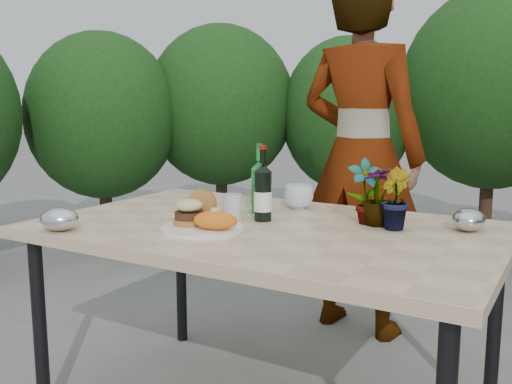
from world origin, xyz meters
The scene contains 17 objects.
patio_table centered at (0.00, 0.00, 0.69)m, with size 1.60×1.00×0.75m.
shrub_hedge centered at (0.11, 1.60, 1.09)m, with size 6.94×5.12×2.04m.
dinner_plate centered at (-0.15, -0.19, 0.76)m, with size 0.28×0.28×0.01m, color white.
burger_stack centered at (-0.20, -0.17, 0.81)m, with size 0.11×0.16×0.11m.
sweet_potato centered at (-0.08, -0.21, 0.80)m, with size 0.15×0.08×0.06m, color orange.
grilled_veg centered at (-0.13, -0.09, 0.78)m, with size 0.08×0.05×0.03m.
wine_bottle centered at (-0.05, 0.06, 0.85)m, with size 0.07×0.07×0.28m.
sparkling_water centered at (-0.14, 0.18, 0.85)m, with size 0.07×0.07×0.27m.
plastic_cup centered at (-0.16, 0.02, 0.80)m, with size 0.07×0.07×0.10m, color silver.
seedling_left centered at (0.29, 0.19, 0.87)m, with size 0.12×0.08×0.23m, color #266221.
seedling_mid centered at (0.40, 0.17, 0.86)m, with size 0.12×0.09×0.21m, color #21561D.
seedling_right centered at (0.34, 0.19, 0.85)m, with size 0.12×0.12×0.21m, color #1F591E.
blue_bowl centered at (-0.04, 0.34, 0.80)m, with size 0.12×0.12×0.09m, color silver.
foil_packet_left centered at (-0.57, -0.43, 0.79)m, with size 0.13×0.11×0.08m, color silver.
foil_packet_right centered at (0.63, 0.26, 0.79)m, with size 0.13×0.11×0.08m, color #B0B2B7.
person centered at (-0.02, 1.01, 0.91)m, with size 0.66×0.43×1.82m, color #9E6A4F.
terracotta_pot centered at (-1.34, 1.81, 0.07)m, with size 0.17×0.17×0.14m.
Camera 1 is at (0.96, -1.73, 1.19)m, focal length 40.00 mm.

